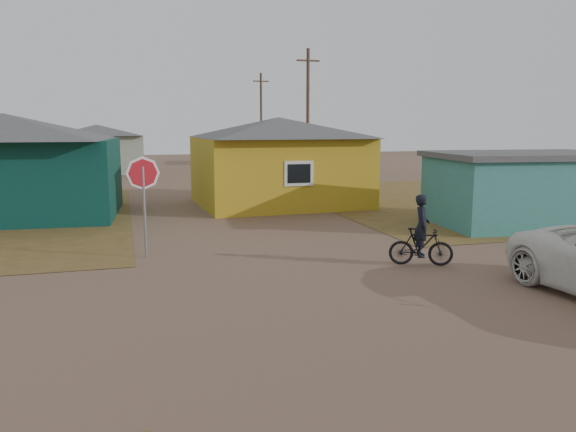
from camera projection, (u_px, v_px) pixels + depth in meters
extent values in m
plane|color=brown|center=(342.00, 301.00, 11.47)|extent=(120.00, 120.00, 0.00)
cube|color=brown|center=(509.00, 198.00, 27.66)|extent=(20.00, 18.00, 0.00)
cube|color=#08312B|center=(8.00, 179.00, 21.67)|extent=(8.40, 6.54, 3.00)
pyramid|color=#3F3F42|center=(4.00, 126.00, 21.35)|extent=(8.93, 7.08, 1.00)
cube|color=gold|center=(279.00, 171.00, 25.19)|extent=(7.21, 6.24, 3.00)
pyramid|color=#3F3F42|center=(279.00, 127.00, 24.87)|extent=(7.72, 6.76, 0.90)
cube|color=silver|center=(299.00, 173.00, 22.29)|extent=(1.20, 0.06, 1.00)
cube|color=black|center=(299.00, 174.00, 22.26)|extent=(0.95, 0.04, 0.75)
cube|color=teal|center=(523.00, 192.00, 20.06)|extent=(6.39, 4.61, 2.40)
cube|color=#3F3F42|center=(525.00, 155.00, 19.86)|extent=(6.71, 4.93, 0.20)
cube|color=gray|center=(98.00, 154.00, 41.80)|extent=(6.49, 5.60, 2.80)
pyramid|color=#3F3F42|center=(97.00, 130.00, 41.52)|extent=(7.04, 6.15, 0.80)
cube|color=tan|center=(283.00, 149.00, 51.91)|extent=(6.41, 5.50, 2.80)
pyramid|color=#3F3F42|center=(283.00, 129.00, 51.63)|extent=(6.95, 6.05, 0.80)
cube|color=gray|center=(11.00, 150.00, 50.97)|extent=(5.75, 5.28, 2.70)
pyramid|color=#3F3F42|center=(9.00, 131.00, 50.70)|extent=(6.28, 5.81, 0.70)
cylinder|color=#4F3A2F|center=(308.00, 118.00, 33.47)|extent=(0.20, 0.20, 8.00)
cube|color=#4F3A2F|center=(308.00, 61.00, 32.95)|extent=(1.40, 0.10, 0.10)
cylinder|color=#4F3A2F|center=(261.00, 120.00, 48.91)|extent=(0.20, 0.20, 8.00)
cube|color=#4F3A2F|center=(261.00, 81.00, 48.38)|extent=(1.40, 0.10, 0.10)
cylinder|color=gray|center=(145.00, 213.00, 15.02)|extent=(0.07, 0.07, 2.46)
imported|color=black|center=(421.00, 247.00, 14.29)|extent=(1.66, 1.08, 0.97)
imported|color=black|center=(422.00, 226.00, 14.20)|extent=(0.59, 0.69, 1.60)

